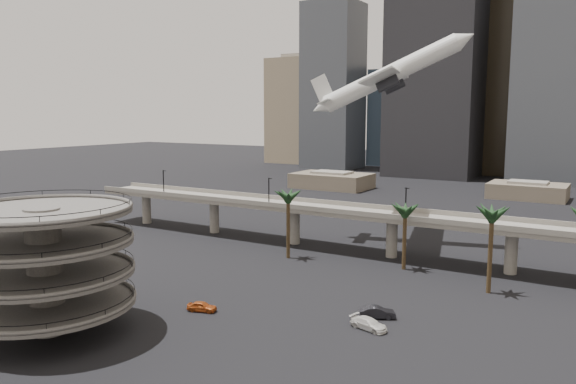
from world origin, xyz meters
The scene contains 10 objects.
ground centered at (0.00, 0.00, 0.00)m, with size 700.00×700.00×0.00m, color black.
parking_ramp centered at (-13.00, -4.00, 9.84)m, with size 22.20×22.20×17.35m.
overpass centered at (0.00, 55.00, 7.34)m, with size 130.00×9.30×14.70m.
palm_trees centered at (21.48, 47.47, 11.30)m, with size 54.40×18.40×14.00m.
low_buildings centered at (6.89, 142.30, 2.86)m, with size 135.00×27.50×6.80m.
skyline centered at (15.11, 217.08, 46.98)m, with size 269.00×86.00×128.39m.
airborne_jet centered at (4.42, 68.39, 35.89)m, with size 35.07×32.88×18.85m.
car_a centered at (-1.10, 12.20, 0.72)m, with size 1.71×4.25×1.45m, color #B04C19.
car_b centered at (21.26, 22.64, 0.83)m, with size 1.76×5.03×1.66m, color black.
car_c centered at (21.86, 18.32, 0.76)m, with size 2.13×5.23×1.52m, color silver.
Camera 1 is at (49.12, -47.04, 28.07)m, focal length 35.00 mm.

